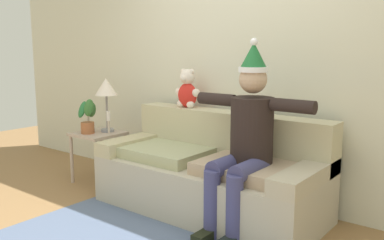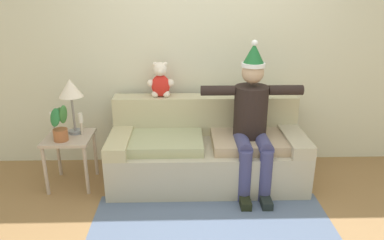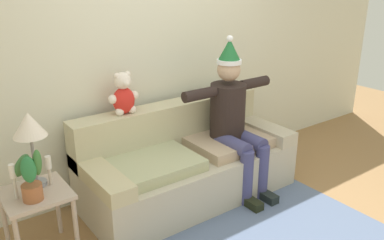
{
  "view_description": "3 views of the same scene",
  "coord_description": "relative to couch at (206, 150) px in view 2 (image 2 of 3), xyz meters",
  "views": [
    {
      "loc": [
        2.07,
        -1.9,
        1.43
      ],
      "look_at": [
        -0.17,
        0.97,
        0.81
      ],
      "focal_mm": 39.19,
      "sensor_mm": 36.0,
      "label": 1
    },
    {
      "loc": [
        -0.25,
        -2.52,
        1.98
      ],
      "look_at": [
        -0.16,
        0.98,
        0.7
      ],
      "focal_mm": 34.07,
      "sensor_mm": 36.0,
      "label": 2
    },
    {
      "loc": [
        -2.02,
        -1.82,
        2.05
      ],
      "look_at": [
        -0.03,
        0.9,
        0.81
      ],
      "focal_mm": 37.99,
      "sensor_mm": 36.0,
      "label": 3
    }
  ],
  "objects": [
    {
      "name": "person_seated",
      "position": [
        0.44,
        -0.17,
        0.43
      ],
      "size": [
        1.02,
        0.77,
        1.51
      ],
      "color": "black",
      "rests_on": "ground_plane"
    },
    {
      "name": "candle_tall",
      "position": [
        -1.55,
        -0.12,
        0.39
      ],
      "size": [
        0.04,
        0.04,
        0.27
      ],
      "color": "beige",
      "rests_on": "side_table"
    },
    {
      "name": "area_rug",
      "position": [
        0.0,
        -1.04,
        -0.33
      ],
      "size": [
        2.14,
        1.34,
        0.01
      ],
      "primitive_type": "cube",
      "color": "slate",
      "rests_on": "ground_plane"
    },
    {
      "name": "back_wall",
      "position": [
        0.0,
        0.52,
        1.02
      ],
      "size": [
        7.0,
        0.1,
        2.7
      ],
      "primitive_type": "cube",
      "color": "beige",
      "rests_on": "ground_plane"
    },
    {
      "name": "teddy_bear",
      "position": [
        -0.49,
        0.26,
        0.7
      ],
      "size": [
        0.29,
        0.17,
        0.38
      ],
      "color": "red",
      "rests_on": "couch"
    },
    {
      "name": "candle_short",
      "position": [
        -1.29,
        -0.06,
        0.37
      ],
      "size": [
        0.04,
        0.04,
        0.23
      ],
      "color": "beige",
      "rests_on": "side_table"
    },
    {
      "name": "table_lamp",
      "position": [
        -1.37,
        -0.01,
        0.67
      ],
      "size": [
        0.24,
        0.24,
        0.57
      ],
      "color": "gray",
      "rests_on": "side_table"
    },
    {
      "name": "potted_plant",
      "position": [
        -1.45,
        -0.2,
        0.39
      ],
      "size": [
        0.22,
        0.26,
        0.38
      ],
      "color": "#9E5B36",
      "rests_on": "side_table"
    },
    {
      "name": "side_table",
      "position": [
        -1.42,
        -0.1,
        0.12
      ],
      "size": [
        0.46,
        0.47,
        0.55
      ],
      "color": "#B7A393",
      "rests_on": "ground_plane"
    },
    {
      "name": "couch",
      "position": [
        0.0,
        0.0,
        0.0
      ],
      "size": [
        2.01,
        0.88,
        0.86
      ],
      "color": "#B6AD97",
      "rests_on": "ground_plane"
    },
    {
      "name": "ground_plane",
      "position": [
        0.0,
        -1.03,
        -0.33
      ],
      "size": [
        10.0,
        10.0,
        0.0
      ],
      "primitive_type": "plane",
      "color": "olive"
    }
  ]
}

